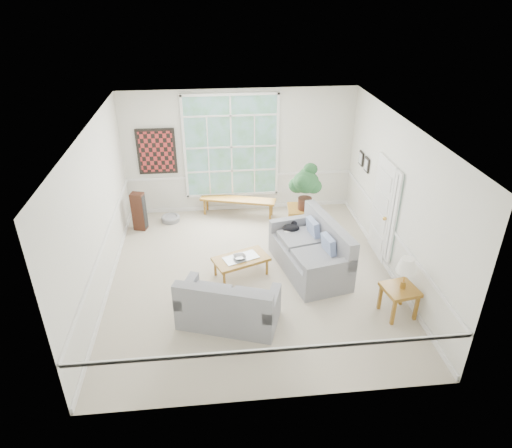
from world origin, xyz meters
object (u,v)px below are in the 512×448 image
(end_table, at_px, (301,219))
(side_table, at_px, (398,301))
(coffee_table, at_px, (241,266))
(loveseat_front, at_px, (229,300))
(loveseat_right, at_px, (310,247))

(end_table, height_order, side_table, end_table)
(coffee_table, xyz_separation_m, side_table, (2.61, -1.47, 0.08))
(loveseat_front, xyz_separation_m, side_table, (2.92, -0.12, -0.17))
(loveseat_right, distance_m, loveseat_front, 2.17)
(coffee_table, distance_m, side_table, 3.00)
(side_table, bearing_deg, end_table, 109.79)
(loveseat_right, height_order, coffee_table, loveseat_right)
(loveseat_right, distance_m, coffee_table, 1.40)
(coffee_table, bearing_deg, end_table, 26.10)
(loveseat_right, bearing_deg, end_table, 72.49)
(loveseat_right, relative_size, loveseat_front, 1.19)
(loveseat_front, height_order, side_table, loveseat_front)
(loveseat_front, distance_m, coffee_table, 1.41)
(loveseat_front, relative_size, side_table, 2.94)
(loveseat_right, distance_m, end_table, 1.61)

